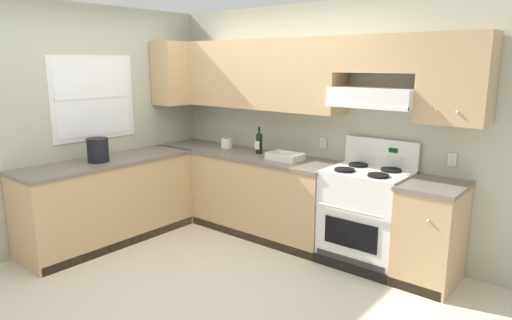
# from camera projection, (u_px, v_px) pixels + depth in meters

# --- Properties ---
(ground_plane) EXTENTS (7.04, 7.04, 0.00)m
(ground_plane) POSITION_uv_depth(u_px,v_px,m) (187.00, 272.00, 4.26)
(ground_plane) COLOR beige
(wall_back) EXTENTS (4.68, 0.57, 2.55)m
(wall_back) POSITION_uv_depth(u_px,v_px,m) (314.00, 106.00, 4.86)
(wall_back) COLOR #B7BAA3
(wall_back) RESTS_ON ground_plane
(wall_left) EXTENTS (0.47, 4.00, 2.55)m
(wall_left) POSITION_uv_depth(u_px,v_px,m) (104.00, 115.00, 5.13)
(wall_left) COLOR #B7BAA3
(wall_left) RESTS_ON ground_plane
(counter_back_run) EXTENTS (3.60, 0.65, 0.91)m
(counter_back_run) POSITION_uv_depth(u_px,v_px,m) (269.00, 197.00, 5.09)
(counter_back_run) COLOR tan
(counter_back_run) RESTS_ON ground_plane
(counter_left_run) EXTENTS (0.63, 1.91, 0.91)m
(counter_left_run) POSITION_uv_depth(u_px,v_px,m) (109.00, 201.00, 4.93)
(counter_left_run) COLOR tan
(counter_left_run) RESTS_ON ground_plane
(stove) EXTENTS (0.76, 0.62, 1.20)m
(stove) POSITION_uv_depth(u_px,v_px,m) (365.00, 216.00, 4.37)
(stove) COLOR white
(stove) RESTS_ON ground_plane
(wine_bottle) EXTENTS (0.07, 0.08, 0.33)m
(wine_bottle) POSITION_uv_depth(u_px,v_px,m) (259.00, 142.00, 5.15)
(wine_bottle) COLOR black
(wine_bottle) RESTS_ON counter_back_run
(bowl) EXTENTS (0.37, 0.24, 0.08)m
(bowl) POSITION_uv_depth(u_px,v_px,m) (285.00, 157.00, 4.84)
(bowl) COLOR white
(bowl) RESTS_ON counter_back_run
(bucket) EXTENTS (0.23, 0.23, 0.25)m
(bucket) POSITION_uv_depth(u_px,v_px,m) (98.00, 149.00, 4.73)
(bucket) COLOR black
(bucket) RESTS_ON counter_left_run
(paper_towel_roll) EXTENTS (0.14, 0.14, 0.12)m
(paper_towel_roll) POSITION_uv_depth(u_px,v_px,m) (227.00, 143.00, 5.53)
(paper_towel_roll) COLOR white
(paper_towel_roll) RESTS_ON counter_back_run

